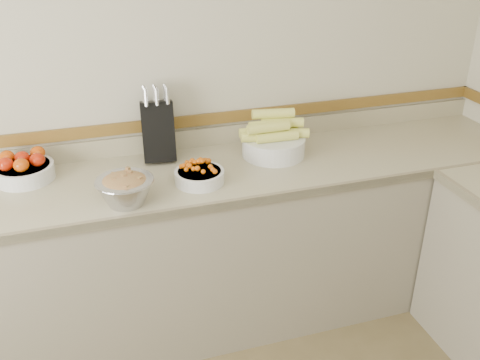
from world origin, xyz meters
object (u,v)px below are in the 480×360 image
object	(u,v)px
rhubarb_bowl	(125,189)
knife_block	(158,129)
cherry_tomato_bowl	(199,174)
tomato_bowl	(24,168)
corn_bowl	(273,140)

from	to	relation	value
rhubarb_bowl	knife_block	bearing A→B (deg)	62.87
rhubarb_bowl	cherry_tomato_bowl	bearing A→B (deg)	16.26
tomato_bowl	cherry_tomato_bowl	xyz separation A→B (m)	(0.78, -0.28, -0.01)
tomato_bowl	rhubarb_bowl	size ratio (longest dim) A/B	1.09
rhubarb_bowl	corn_bowl	bearing A→B (deg)	20.35
knife_block	corn_bowl	size ratio (longest dim) A/B	1.08
cherry_tomato_bowl	rhubarb_bowl	world-z (taller)	rhubarb_bowl
knife_block	rhubarb_bowl	size ratio (longest dim) A/B	1.54
knife_block	cherry_tomato_bowl	world-z (taller)	knife_block
tomato_bowl	corn_bowl	xyz separation A→B (m)	(1.22, -0.09, 0.02)
cherry_tomato_bowl	corn_bowl	size ratio (longest dim) A/B	0.65
corn_bowl	rhubarb_bowl	distance (m)	0.84
cherry_tomato_bowl	rhubarb_bowl	distance (m)	0.37
corn_bowl	cherry_tomato_bowl	bearing A→B (deg)	-156.52
knife_block	cherry_tomato_bowl	xyz separation A→B (m)	(0.13, -0.33, -0.12)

